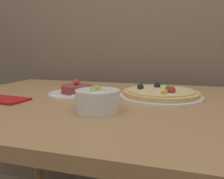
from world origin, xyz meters
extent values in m
cube|color=#AD7F51|center=(0.00, 0.44, 0.76)|extent=(1.45, 0.87, 0.03)
cylinder|color=#AD7F51|center=(-0.67, 0.81, 0.37)|extent=(0.06, 0.06, 0.75)
cylinder|color=white|center=(0.11, 0.53, 0.79)|extent=(0.31, 0.31, 0.01)
cylinder|color=#DBB26B|center=(0.11, 0.53, 0.80)|extent=(0.29, 0.29, 0.02)
cylinder|color=beige|center=(0.11, 0.53, 0.81)|extent=(0.25, 0.25, 0.01)
sphere|color=black|center=(0.09, 0.58, 0.82)|extent=(0.03, 0.03, 0.03)
sphere|color=gold|center=(0.13, 0.45, 0.82)|extent=(0.02, 0.02, 0.02)
sphere|color=#B22D23|center=(0.15, 0.48, 0.82)|extent=(0.03, 0.03, 0.03)
sphere|color=#387F33|center=(0.14, 0.54, 0.82)|extent=(0.02, 0.02, 0.02)
sphere|color=black|center=(0.03, 0.52, 0.82)|extent=(0.03, 0.03, 0.03)
cylinder|color=white|center=(-0.22, 0.48, 0.79)|extent=(0.23, 0.23, 0.01)
cylinder|color=#933D38|center=(-0.22, 0.48, 0.81)|extent=(0.12, 0.12, 0.03)
sphere|color=#E0384C|center=(-0.22, 0.48, 0.83)|extent=(0.02, 0.02, 0.02)
cube|color=white|center=(-0.13, 0.48, 0.79)|extent=(0.04, 0.02, 0.01)
cube|color=white|center=(-0.19, 0.57, 0.79)|extent=(0.03, 0.04, 0.01)
cube|color=white|center=(-0.29, 0.53, 0.79)|extent=(0.04, 0.04, 0.01)
cube|color=white|center=(-0.29, 0.43, 0.79)|extent=(0.04, 0.04, 0.01)
cube|color=white|center=(-0.19, 0.40, 0.79)|extent=(0.03, 0.04, 0.01)
cylinder|color=white|center=(-0.05, 0.27, 0.81)|extent=(0.13, 0.13, 0.06)
sphere|color=#A3B25B|center=(-0.06, 0.28, 0.84)|extent=(0.03, 0.03, 0.03)
sphere|color=#A3B25B|center=(-0.06, 0.25, 0.84)|extent=(0.03, 0.03, 0.03)
sphere|color=#B7BC70|center=(-0.04, 0.27, 0.84)|extent=(0.03, 0.03, 0.03)
sphere|color=#8EA34C|center=(-0.06, 0.27, 0.84)|extent=(0.03, 0.03, 0.03)
cube|color=red|center=(-0.42, 0.32, 0.79)|extent=(0.17, 0.12, 0.01)
camera|label=1|loc=(0.16, -0.32, 0.96)|focal=35.00mm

